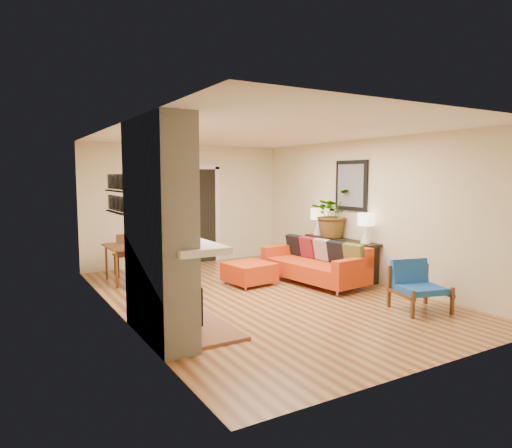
{
  "coord_description": "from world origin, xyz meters",
  "views": [
    {
      "loc": [
        -3.75,
        -6.16,
        1.93
      ],
      "look_at": [
        0.0,
        0.2,
        1.15
      ],
      "focal_mm": 32.0,
      "sensor_mm": 36.0,
      "label": 1
    }
  ],
  "objects_px": {
    "lamp_far": "(318,218)",
    "console_table": "(340,246)",
    "sofa": "(317,263)",
    "blue_chair": "(416,283)",
    "ottoman": "(249,272)",
    "houseplant": "(332,213)",
    "dining_table": "(129,252)",
    "lamp_near": "(366,225)"
  },
  "relations": [
    {
      "from": "lamp_far",
      "to": "console_table",
      "type": "bearing_deg",
      "value": -90.0
    },
    {
      "from": "sofa",
      "to": "console_table",
      "type": "xyz_separation_m",
      "value": [
        0.72,
        0.19,
        0.23
      ]
    },
    {
      "from": "blue_chair",
      "to": "lamp_far",
      "type": "distance_m",
      "value": 3.09
    },
    {
      "from": "ottoman",
      "to": "houseplant",
      "type": "distance_m",
      "value": 2.09
    },
    {
      "from": "blue_chair",
      "to": "console_table",
      "type": "xyz_separation_m",
      "value": [
        0.53,
        2.26,
        0.19
      ]
    },
    {
      "from": "ottoman",
      "to": "lamp_far",
      "type": "relative_size",
      "value": 1.57
    },
    {
      "from": "sofa",
      "to": "houseplant",
      "type": "relative_size",
      "value": 2.2
    },
    {
      "from": "dining_table",
      "to": "console_table",
      "type": "height_order",
      "value": "dining_table"
    },
    {
      "from": "console_table",
      "to": "lamp_far",
      "type": "relative_size",
      "value": 3.43
    },
    {
      "from": "lamp_near",
      "to": "dining_table",
      "type": "bearing_deg",
      "value": 148.34
    },
    {
      "from": "console_table",
      "to": "lamp_near",
      "type": "bearing_deg",
      "value": -90.0
    },
    {
      "from": "ottoman",
      "to": "houseplant",
      "type": "height_order",
      "value": "houseplant"
    },
    {
      "from": "blue_chair",
      "to": "houseplant",
      "type": "relative_size",
      "value": 0.86
    },
    {
      "from": "dining_table",
      "to": "console_table",
      "type": "relative_size",
      "value": 0.83
    },
    {
      "from": "dining_table",
      "to": "lamp_near",
      "type": "relative_size",
      "value": 2.85
    },
    {
      "from": "lamp_near",
      "to": "houseplant",
      "type": "distance_m",
      "value": 0.94
    },
    {
      "from": "sofa",
      "to": "lamp_far",
      "type": "xyz_separation_m",
      "value": [
        0.72,
        0.9,
        0.72
      ]
    },
    {
      "from": "blue_chair",
      "to": "dining_table",
      "type": "distance_m",
      "value": 4.96
    },
    {
      "from": "lamp_near",
      "to": "blue_chair",
      "type": "bearing_deg",
      "value": -108.35
    },
    {
      "from": "lamp_far",
      "to": "ottoman",
      "type": "bearing_deg",
      "value": -167.44
    },
    {
      "from": "sofa",
      "to": "blue_chair",
      "type": "relative_size",
      "value": 2.55
    },
    {
      "from": "console_table",
      "to": "sofa",
      "type": "bearing_deg",
      "value": -165.2
    },
    {
      "from": "sofa",
      "to": "console_table",
      "type": "height_order",
      "value": "sofa"
    },
    {
      "from": "houseplant",
      "to": "sofa",
      "type": "bearing_deg",
      "value": -147.85
    },
    {
      "from": "sofa",
      "to": "dining_table",
      "type": "distance_m",
      "value": 3.43
    },
    {
      "from": "ottoman",
      "to": "dining_table",
      "type": "bearing_deg",
      "value": 144.47
    },
    {
      "from": "sofa",
      "to": "houseplant",
      "type": "xyz_separation_m",
      "value": [
        0.71,
        0.45,
        0.85
      ]
    },
    {
      "from": "dining_table",
      "to": "lamp_far",
      "type": "height_order",
      "value": "lamp_far"
    },
    {
      "from": "sofa",
      "to": "console_table",
      "type": "relative_size",
      "value": 1.13
    },
    {
      "from": "sofa",
      "to": "lamp_near",
      "type": "relative_size",
      "value": 3.88
    },
    {
      "from": "sofa",
      "to": "ottoman",
      "type": "xyz_separation_m",
      "value": [
        -1.13,
        0.49,
        -0.12
      ]
    },
    {
      "from": "houseplant",
      "to": "console_table",
      "type": "bearing_deg",
      "value": -87.76
    },
    {
      "from": "blue_chair",
      "to": "houseplant",
      "type": "distance_m",
      "value": 2.69
    },
    {
      "from": "console_table",
      "to": "dining_table",
      "type": "bearing_deg",
      "value": 156.56
    },
    {
      "from": "dining_table",
      "to": "lamp_far",
      "type": "distance_m",
      "value": 3.79
    },
    {
      "from": "ottoman",
      "to": "blue_chair",
      "type": "distance_m",
      "value": 2.89
    },
    {
      "from": "lamp_near",
      "to": "lamp_far",
      "type": "relative_size",
      "value": 1.0
    },
    {
      "from": "ottoman",
      "to": "console_table",
      "type": "bearing_deg",
      "value": -9.17
    },
    {
      "from": "ottoman",
      "to": "lamp_near",
      "type": "height_order",
      "value": "lamp_near"
    },
    {
      "from": "lamp_near",
      "to": "lamp_far",
      "type": "height_order",
      "value": "same"
    },
    {
      "from": "dining_table",
      "to": "lamp_far",
      "type": "bearing_deg",
      "value": -13.42
    },
    {
      "from": "ottoman",
      "to": "sofa",
      "type": "bearing_deg",
      "value": -23.35
    }
  ]
}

